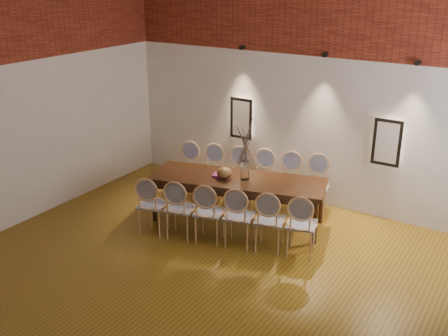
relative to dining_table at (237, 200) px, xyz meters
The scene contains 25 objects.
floor 2.23m from the dining_table, 74.52° to the right, with size 7.00×7.00×0.02m, color brown.
wall_back 2.25m from the dining_table, 67.86° to the left, with size 7.00×0.10×4.00m, color silver.
brick_band_back 3.24m from the dining_table, 66.85° to the left, with size 7.00×0.02×1.50m, color maroon.
niche_left 1.78m from the dining_table, 118.13° to the left, with size 0.36×0.06×0.66m, color #FFEAC6.
niche_right 2.49m from the dining_table, 35.36° to the left, with size 0.36×0.06×0.66m, color #FFEAC6.
spot_fixture_left 2.64m from the dining_table, 118.67° to the left, with size 0.08×0.08×0.10m, color black.
spot_fixture_mid 2.66m from the dining_table, 59.03° to the left, with size 0.08×0.08×0.10m, color black.
spot_fixture_right 3.35m from the dining_table, 30.90° to the left, with size 0.08×0.08×0.10m, color black.
dining_table is the anchor object (origin of this frame).
chair_near_a 1.34m from the dining_table, 132.37° to the right, with size 0.44×0.44×0.94m, color tan, non-canonical shape.
chair_near_b 0.99m from the dining_table, 118.17° to the right, with size 0.44×0.44×0.94m, color tan, non-canonical shape.
chair_near_c 0.76m from the dining_table, 92.25° to the right, with size 0.44×0.44×0.94m, color tan, non-canonical shape.
chair_near_d 0.76m from the dining_table, 57.20° to the right, with size 0.44×0.44×0.94m, color tan, non-canonical shape.
chair_near_e 0.99m from the dining_table, 31.27° to the right, with size 0.44×0.44×0.94m, color tan, non-canonical shape.
chair_near_f 1.34m from the dining_table, 17.07° to the right, with size 0.44×0.44×0.94m, color tan, non-canonical shape.
chair_far_a 1.34m from the dining_table, 162.93° to the left, with size 0.44×0.44×0.94m, color tan, non-canonical shape.
chair_far_b 0.99m from the dining_table, 148.73° to the left, with size 0.44×0.44×0.94m, color tan, non-canonical shape.
chair_far_c 0.76m from the dining_table, 122.80° to the left, with size 0.44×0.44×0.94m, color tan, non-canonical shape.
chair_far_d 0.76m from the dining_table, 87.75° to the left, with size 0.44×0.44×0.94m, color tan, non-canonical shape.
chair_far_e 0.99m from the dining_table, 61.83° to the left, with size 0.44×0.44×0.94m, color tan, non-canonical shape.
chair_far_f 1.34m from the dining_table, 47.63° to the left, with size 0.44×0.44×0.94m, color tan, non-canonical shape.
vase 0.54m from the dining_table, 15.28° to the left, with size 0.14×0.14×0.30m, color silver.
dried_branches 0.98m from the dining_table, 15.28° to the left, with size 0.50×0.50×0.70m, color #4D352C, non-canonical shape.
bowl 0.51m from the dining_table, 150.79° to the right, with size 0.24×0.24×0.18m, color brown.
book 0.47m from the dining_table, 166.33° to the right, with size 0.26×0.18×0.03m, color #921E71.
Camera 1 is at (3.27, -4.39, 3.80)m, focal length 42.00 mm.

